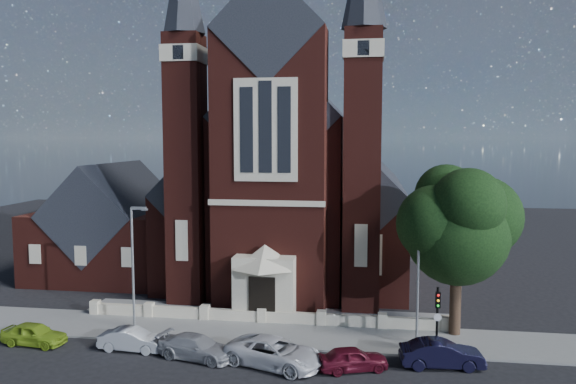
# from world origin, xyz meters

# --- Properties ---
(ground) EXTENTS (120.00, 120.00, 0.00)m
(ground) POSITION_xyz_m (0.00, 15.00, 0.00)
(ground) COLOR black
(ground) RESTS_ON ground
(pavement_strip) EXTENTS (60.00, 5.00, 0.12)m
(pavement_strip) POSITION_xyz_m (0.00, 4.50, 0.00)
(pavement_strip) COLOR slate
(pavement_strip) RESTS_ON ground
(forecourt_paving) EXTENTS (26.00, 3.00, 0.14)m
(forecourt_paving) POSITION_xyz_m (0.00, 8.50, 0.00)
(forecourt_paving) COLOR slate
(forecourt_paving) RESTS_ON ground
(forecourt_wall) EXTENTS (24.00, 0.40, 0.90)m
(forecourt_wall) POSITION_xyz_m (0.00, 6.50, 0.00)
(forecourt_wall) COLOR #BFB197
(forecourt_wall) RESTS_ON ground
(church) EXTENTS (20.01, 34.90, 29.20)m
(church) POSITION_xyz_m (-0.00, 22.94, 8.19)
(church) COLOR #451712
(church) RESTS_ON ground
(parish_hall) EXTENTS (12.00, 12.20, 10.24)m
(parish_hall) POSITION_xyz_m (-16.00, 18.00, 4.01)
(parish_hall) COLOR #451712
(parish_hall) RESTS_ON ground
(street_tree) EXTENTS (6.40, 6.60, 10.70)m
(street_tree) POSITION_xyz_m (12.60, 5.71, 6.96)
(street_tree) COLOR black
(street_tree) RESTS_ON ground
(street_lamp_left) EXTENTS (1.16, 0.22, 8.09)m
(street_lamp_left) POSITION_xyz_m (-7.91, 4.00, 4.60)
(street_lamp_left) COLOR gray
(street_lamp_left) RESTS_ON ground
(street_lamp_right) EXTENTS (1.16, 0.22, 8.09)m
(street_lamp_right) POSITION_xyz_m (10.09, 4.00, 4.60)
(street_lamp_right) COLOR gray
(street_lamp_right) RESTS_ON ground
(traffic_signal) EXTENTS (0.28, 0.42, 4.00)m
(traffic_signal) POSITION_xyz_m (11.00, 2.43, 2.58)
(traffic_signal) COLOR black
(traffic_signal) RESTS_ON ground
(car_lime_van) EXTENTS (4.09, 1.95, 1.35)m
(car_lime_van) POSITION_xyz_m (-12.85, 0.55, 0.67)
(car_lime_van) COLOR #82A821
(car_lime_van) RESTS_ON ground
(car_silver_a) EXTENTS (3.98, 1.53, 1.30)m
(car_silver_a) POSITION_xyz_m (-6.62, 0.61, 0.65)
(car_silver_a) COLOR #A3A7AB
(car_silver_a) RESTS_ON ground
(car_silver_b) EXTENTS (4.87, 2.87, 1.32)m
(car_silver_b) POSITION_xyz_m (-2.50, -0.02, 0.66)
(car_silver_b) COLOR gray
(car_silver_b) RESTS_ON ground
(car_white_suv) EXTENTS (6.07, 4.26, 1.54)m
(car_white_suv) POSITION_xyz_m (2.07, -0.41, 0.77)
(car_white_suv) COLOR silver
(car_white_suv) RESTS_ON ground
(car_dark_red) EXTENTS (4.07, 2.68, 1.29)m
(car_dark_red) POSITION_xyz_m (6.31, -0.34, 0.64)
(car_dark_red) COLOR #510D1C
(car_dark_red) RESTS_ON ground
(car_navy) EXTENTS (4.62, 1.99, 1.48)m
(car_navy) POSITION_xyz_m (11.09, 0.80, 0.74)
(car_navy) COLOR black
(car_navy) RESTS_ON ground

